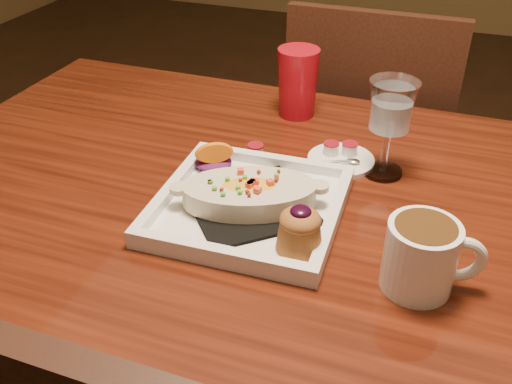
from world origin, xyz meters
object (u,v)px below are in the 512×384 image
(plate, at_px, (253,202))
(coffee_mug, at_px, (423,254))
(saucer, at_px, (340,158))
(goblet, at_px, (391,111))
(red_tumbler, at_px, (298,83))
(table, at_px, (307,254))
(chair_far, at_px, (367,155))

(plate, bearing_deg, coffee_mug, -18.24)
(saucer, bearing_deg, goblet, -8.85)
(coffee_mug, bearing_deg, red_tumbler, 109.71)
(coffee_mug, bearing_deg, table, 131.64)
(chair_far, relative_size, saucer, 7.61)
(coffee_mug, height_order, red_tumbler, red_tumbler)
(plate, xyz_separation_m, goblet, (0.17, 0.20, 0.10))
(plate, relative_size, saucer, 2.44)
(table, distance_m, chair_far, 0.65)
(table, distance_m, coffee_mug, 0.27)
(goblet, height_order, saucer, goblet)
(plate, distance_m, goblet, 0.28)
(chair_far, bearing_deg, saucer, 91.45)
(plate, xyz_separation_m, coffee_mug, (0.27, -0.08, 0.03))
(table, relative_size, saucer, 12.27)
(chair_far, height_order, goblet, chair_far)
(chair_far, bearing_deg, red_tumbler, 68.43)
(chair_far, distance_m, coffee_mug, 0.83)
(coffee_mug, bearing_deg, chair_far, 89.32)
(plate, bearing_deg, chair_far, 81.05)
(plate, relative_size, coffee_mug, 2.24)
(table, xyz_separation_m, red_tumbler, (-0.12, 0.33, 0.17))
(coffee_mug, relative_size, goblet, 0.76)
(table, relative_size, chair_far, 1.61)
(coffee_mug, bearing_deg, saucer, 106.75)
(goblet, xyz_separation_m, red_tumbler, (-0.21, 0.18, -0.05))
(saucer, bearing_deg, table, -94.16)
(goblet, bearing_deg, saucer, 171.15)
(chair_far, bearing_deg, table, 90.00)
(table, distance_m, red_tumbler, 0.39)
(chair_far, xyz_separation_m, red_tumbler, (-0.12, -0.30, 0.31))
(red_tumbler, bearing_deg, goblet, -39.54)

